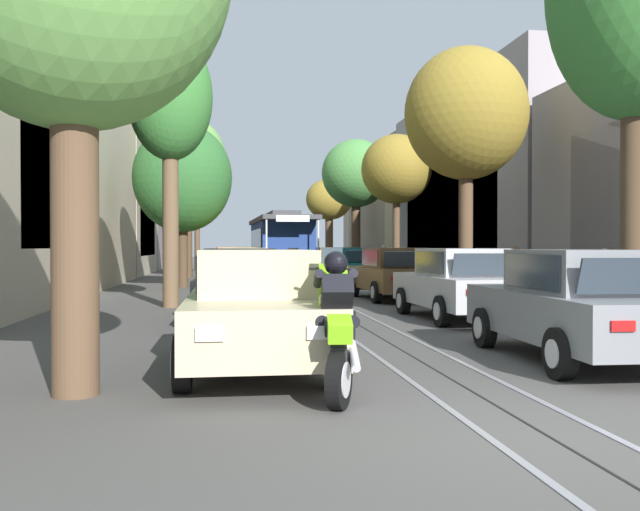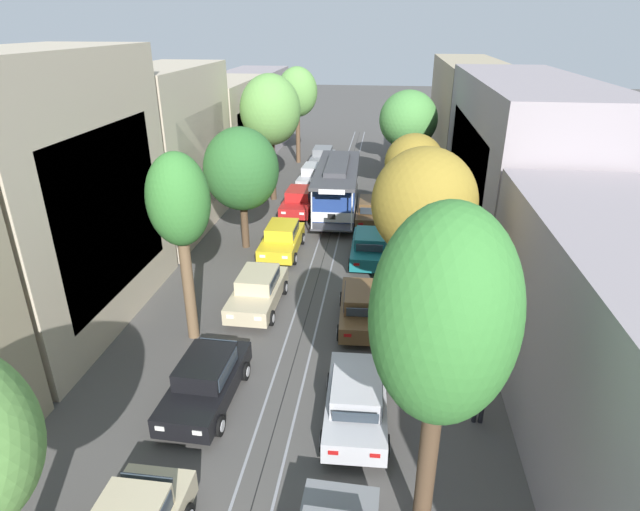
# 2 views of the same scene
# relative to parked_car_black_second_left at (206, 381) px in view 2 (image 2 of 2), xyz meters

# --- Properties ---
(ground_plane) EXTENTS (160.00, 160.00, 0.00)m
(ground_plane) POSITION_rel_parked_car_black_second_left_xyz_m (2.40, 11.79, -0.80)
(ground_plane) COLOR #4C4947
(trolley_track_rails) EXTENTS (1.14, 61.15, 0.01)m
(trolley_track_rails) POSITION_rel_parked_car_black_second_left_xyz_m (2.40, 15.11, -0.79)
(trolley_track_rails) COLOR gray
(trolley_track_rails) RESTS_ON ground
(building_facade_left) EXTENTS (5.74, 52.85, 10.48)m
(building_facade_left) POSITION_rel_parked_car_black_second_left_xyz_m (-7.21, 13.20, 3.49)
(building_facade_left) COLOR tan
(building_facade_left) RESTS_ON ground
(building_facade_right) EXTENTS (5.59, 52.85, 8.74)m
(building_facade_right) POSITION_rel_parked_car_black_second_left_xyz_m (12.08, 16.37, 3.22)
(building_facade_right) COLOR gray
(building_facade_right) RESTS_ON ground
(parked_car_black_second_left) EXTENTS (2.10, 4.41, 1.58)m
(parked_car_black_second_left) POSITION_rel_parked_car_black_second_left_xyz_m (0.00, 0.00, 0.00)
(parked_car_black_second_left) COLOR black
(parked_car_black_second_left) RESTS_ON ground
(parked_car_beige_mid_left) EXTENTS (2.05, 4.38, 1.58)m
(parked_car_beige_mid_left) POSITION_rel_parked_car_black_second_left_xyz_m (0.22, 6.20, 0.00)
(parked_car_beige_mid_left) COLOR #C1B28E
(parked_car_beige_mid_left) RESTS_ON ground
(parked_car_yellow_fourth_left) EXTENTS (2.01, 4.37, 1.58)m
(parked_car_yellow_fourth_left) POSITION_rel_parked_car_black_second_left_xyz_m (0.14, 11.98, 0.00)
(parked_car_yellow_fourth_left) COLOR gold
(parked_car_yellow_fourth_left) RESTS_ON ground
(parked_car_red_fifth_left) EXTENTS (2.04, 4.38, 1.58)m
(parked_car_red_fifth_left) POSITION_rel_parked_car_black_second_left_xyz_m (0.02, 18.34, 0.00)
(parked_car_red_fifth_left) COLOR red
(parked_car_red_fifth_left) RESTS_ON ground
(parked_car_silver_sixth_left) EXTENTS (2.11, 4.41, 1.58)m
(parked_car_silver_sixth_left) POSITION_rel_parked_car_black_second_left_xyz_m (0.11, 24.32, 0.00)
(parked_car_silver_sixth_left) COLOR #B7B7BC
(parked_car_silver_sixth_left) RESTS_ON ground
(parked_car_grey_far_left) EXTENTS (2.02, 4.37, 1.58)m
(parked_car_grey_far_left) POSITION_rel_parked_car_black_second_left_xyz_m (0.08, 30.22, 0.00)
(parked_car_grey_far_left) COLOR slate
(parked_car_grey_far_left) RESTS_ON ground
(parked_car_silver_second_right) EXTENTS (2.10, 4.40, 1.58)m
(parked_car_silver_second_right) POSITION_rel_parked_car_black_second_left_xyz_m (4.83, -0.33, 0.00)
(parked_car_silver_second_right) COLOR #B7B7BC
(parked_car_silver_second_right) RESTS_ON ground
(parked_car_brown_mid_right) EXTENTS (2.14, 4.42, 1.58)m
(parked_car_brown_mid_right) POSITION_rel_parked_car_black_second_left_xyz_m (4.75, 5.41, 0.00)
(parked_car_brown_mid_right) COLOR brown
(parked_car_brown_mid_right) RESTS_ON ground
(parked_car_teal_fourth_right) EXTENTS (2.02, 4.37, 1.58)m
(parked_car_teal_fourth_right) POSITION_rel_parked_car_black_second_left_xyz_m (4.79, 11.55, 0.00)
(parked_car_teal_fourth_right) COLOR #196B70
(parked_car_teal_fourth_right) RESTS_ON ground
(parked_car_brown_fifth_right) EXTENTS (2.03, 4.37, 1.58)m
(parked_car_brown_fifth_right) POSITION_rel_parked_car_black_second_left_xyz_m (4.69, 16.95, 0.00)
(parked_car_brown_fifth_right) COLOR brown
(parked_car_brown_fifth_right) RESTS_ON ground
(street_tree_kerb_left_second) EXTENTS (2.24, 2.12, 7.30)m
(street_tree_kerb_left_second) POSITION_rel_parked_car_black_second_left_xyz_m (-1.77, 3.64, 4.64)
(street_tree_kerb_left_second) COLOR brown
(street_tree_kerb_left_second) RESTS_ON ground
(street_tree_kerb_left_mid) EXTENTS (3.89, 3.61, 6.49)m
(street_tree_kerb_left_mid) POSITION_rel_parked_car_black_second_left_xyz_m (-1.98, 12.54, 3.52)
(street_tree_kerb_left_mid) COLOR #4C3826
(street_tree_kerb_left_mid) RESTS_ON ground
(street_tree_kerb_left_fourth) EXTENTS (3.94, 3.91, 8.30)m
(street_tree_kerb_left_fourth) POSITION_rel_parked_car_black_second_left_xyz_m (-2.20, 20.94, 5.20)
(street_tree_kerb_left_fourth) COLOR #4C3826
(street_tree_kerb_left_fourth) RESTS_ON ground
(street_tree_kerb_left_far) EXTENTS (3.35, 2.85, 7.94)m
(street_tree_kerb_left_far) POSITION_rel_parked_car_black_second_left_xyz_m (-2.17, 31.32, 5.06)
(street_tree_kerb_left_far) COLOR brown
(street_tree_kerb_left_far) RESTS_ON ground
(street_tree_kerb_right_near) EXTENTS (2.91, 3.07, 8.42)m
(street_tree_kerb_right_near) POSITION_rel_parked_car_black_second_left_xyz_m (6.59, -4.07, 5.23)
(street_tree_kerb_right_near) COLOR #4C3826
(street_tree_kerb_right_near) RESTS_ON ground
(street_tree_kerb_right_second) EXTENTS (3.64, 3.46, 7.51)m
(street_tree_kerb_right_second) POSITION_rel_parked_car_black_second_left_xyz_m (6.74, 4.49, 4.70)
(street_tree_kerb_right_second) COLOR brown
(street_tree_kerb_right_second) RESTS_ON ground
(street_tree_kerb_right_mid) EXTENTS (2.92, 3.11, 6.31)m
(street_tree_kerb_right_mid) POSITION_rel_parked_car_black_second_left_xyz_m (6.77, 12.87, 4.02)
(street_tree_kerb_right_mid) COLOR brown
(street_tree_kerb_right_mid) RESTS_ON ground
(street_tree_kerb_right_fourth) EXTENTS (3.69, 3.93, 7.39)m
(street_tree_kerb_right_fourth) POSITION_rel_parked_car_black_second_left_xyz_m (6.68, 21.22, 4.70)
(street_tree_kerb_right_fourth) COLOR brown
(street_tree_kerb_right_fourth) RESTS_ON ground
(street_tree_kerb_right_far) EXTENTS (3.09, 2.83, 6.12)m
(street_tree_kerb_right_far) POSITION_rel_parked_car_black_second_left_xyz_m (6.55, 29.92, 3.84)
(street_tree_kerb_right_far) COLOR brown
(street_tree_kerb_right_far) RESTS_ON ground
(cable_car_trolley) EXTENTS (2.83, 9.18, 3.28)m
(cable_car_trolley) POSITION_rel_parked_car_black_second_left_xyz_m (2.41, 18.87, 0.86)
(cable_car_trolley) COLOR navy
(cable_car_trolley) RESTS_ON ground
(pedestrian_on_left_pavement) EXTENTS (0.55, 0.39, 1.63)m
(pedestrian_on_left_pavement) POSITION_rel_parked_car_black_second_left_xyz_m (7.82, 3.42, 0.12)
(pedestrian_on_left_pavement) COLOR #4C4233
(pedestrian_on_left_pavement) RESTS_ON ground
(pedestrian_on_right_pavement) EXTENTS (0.55, 0.39, 1.58)m
(pedestrian_on_right_pavement) POSITION_rel_parked_car_black_second_left_xyz_m (8.55, 0.10, 0.09)
(pedestrian_on_right_pavement) COLOR black
(pedestrian_on_right_pavement) RESTS_ON ground
(pedestrian_crossing_far) EXTENTS (0.55, 0.39, 1.70)m
(pedestrian_crossing_far) POSITION_rel_parked_car_black_second_left_xyz_m (7.57, 18.52, 0.16)
(pedestrian_crossing_far) COLOR slate
(pedestrian_crossing_far) RESTS_ON ground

